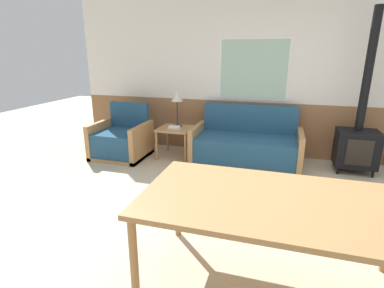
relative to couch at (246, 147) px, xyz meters
The scene contains 9 objects.
ground_plane 2.13m from the couch, 79.90° to the right, with size 16.00×16.00×0.00m, color beige.
wall_back 1.26m from the couch, 56.89° to the left, with size 7.20×0.09×2.70m.
couch is the anchor object (origin of this frame).
armchair 2.14m from the couch, behind, with size 0.88×0.82×0.90m.
side_table 1.22m from the couch, behind, with size 0.57×0.57×0.52m.
table_lamp 1.42m from the couch, behind, with size 0.20×0.20×0.61m.
book_stack 1.23m from the couch, behind, with size 0.22×0.15×0.05m.
dining_table 2.81m from the couch, 79.15° to the right, with size 1.94×1.04×0.76m.
wood_stove 1.66m from the couch, ahead, with size 0.58×0.44×2.37m.
Camera 1 is at (0.13, -2.66, 1.77)m, focal length 28.00 mm.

